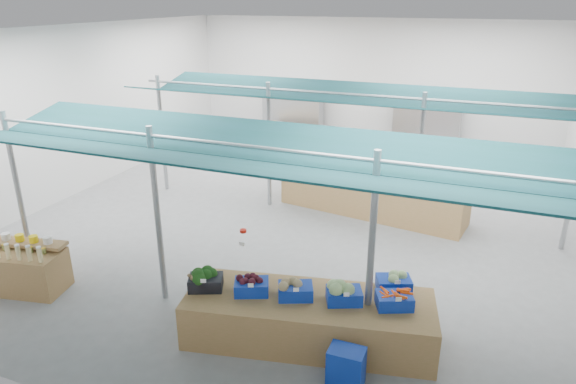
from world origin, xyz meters
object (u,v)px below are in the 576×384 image
object	(u,v)px
crate_stack	(346,368)
vendor_right	(407,167)
bottle_shelf	(19,267)
fruit_counter	(372,194)
vendor_left	(337,159)
veg_counter	(309,319)

from	to	relation	value
crate_stack	vendor_right	world-z (taller)	vendor_right
bottle_shelf	fruit_counter	bearing A→B (deg)	36.92
crate_stack	vendor_right	distance (m)	6.97
vendor_left	crate_stack	bearing A→B (deg)	116.55
fruit_counter	crate_stack	size ratio (longest dim) A/B	7.77
bottle_shelf	vendor_right	size ratio (longest dim) A/B	0.99
fruit_counter	crate_stack	xyz separation A→B (m)	(1.00, -5.83, -0.19)
veg_counter	vendor_right	distance (m)	6.22
fruit_counter	vendor_left	distance (m)	1.68
fruit_counter	crate_stack	distance (m)	5.92
fruit_counter	vendor_right	size ratio (longest dim) A/B	2.50
bottle_shelf	vendor_right	xyz separation A→B (m)	(5.59, 6.67, 0.47)
vendor_left	vendor_right	bearing A→B (deg)	-171.04
bottle_shelf	fruit_counter	world-z (taller)	bottle_shelf
crate_stack	vendor_left	bearing A→B (deg)	107.59
bottle_shelf	vendor_left	xyz separation A→B (m)	(3.79, 6.67, 0.47)
bottle_shelf	fruit_counter	size ratio (longest dim) A/B	0.40
bottle_shelf	crate_stack	bearing A→B (deg)	-13.77
crate_stack	vendor_right	xyz separation A→B (m)	(-0.40, 6.93, 0.59)
veg_counter	bottle_shelf	bearing A→B (deg)	173.78
bottle_shelf	vendor_left	distance (m)	7.68
bottle_shelf	vendor_right	world-z (taller)	vendor_right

